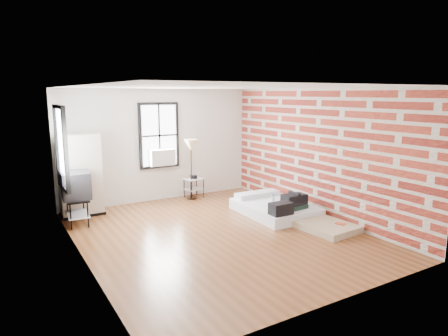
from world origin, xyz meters
TOP-DOWN VIEW (x-y plane):
  - ground at (0.00, 0.00)m, footprint 6.00×6.00m
  - room_shell at (0.23, 0.36)m, footprint 5.02×6.02m
  - mattress_main at (1.74, 0.46)m, footprint 1.39×1.86m
  - mattress_bare at (1.92, -0.46)m, footprint 1.02×1.76m
  - wardrobe at (-2.00, 2.65)m, footprint 0.92×0.53m
  - side_table at (0.82, 2.72)m, footprint 0.50×0.43m
  - floor_lamp at (0.70, 2.61)m, footprint 0.33×0.33m
  - tv_stand at (-2.21, 2.02)m, footprint 0.60×0.82m

SIDE VIEW (x-z plane):
  - ground at x=0.00m, z-range 0.00..0.00m
  - mattress_bare at x=1.92m, z-range -0.07..0.29m
  - mattress_main at x=1.74m, z-range -0.13..0.45m
  - side_table at x=0.82m, z-range 0.10..0.70m
  - tv_stand at x=-2.21m, z-range 0.24..1.35m
  - wardrobe at x=-2.00m, z-range 0.00..1.81m
  - floor_lamp at x=0.70m, z-range 0.54..2.09m
  - room_shell at x=0.23m, z-range 0.33..3.14m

